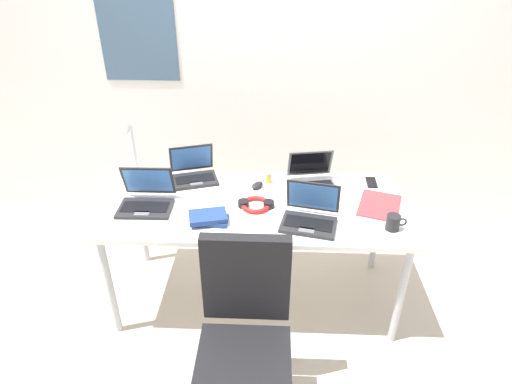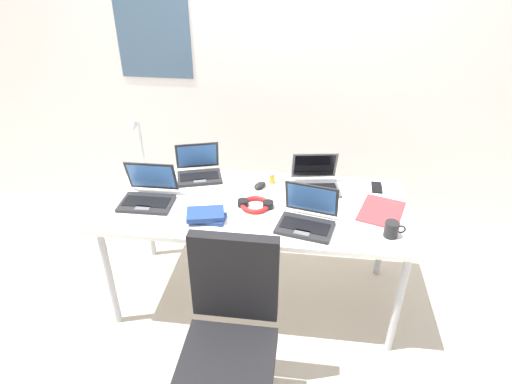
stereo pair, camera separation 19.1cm
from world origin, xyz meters
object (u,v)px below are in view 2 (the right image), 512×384
(laptop_far_corner, at_px, (199,171))
(headphones, at_px, (256,204))
(book_stack, at_px, (206,216))
(pill_bottle, at_px, (272,177))
(laptop_near_lamp, at_px, (316,182))
(office_chair, at_px, (230,353))
(desk_lamp, at_px, (140,147))
(computer_mouse, at_px, (260,185))
(laptop_mid_desk, at_px, (307,218))
(cell_phone, at_px, (377,187))
(coffee_mug, at_px, (392,229))
(paper_folder_by_keyboard, at_px, (381,211))
(laptop_near_mouse, at_px, (148,195))

(laptop_far_corner, height_order, headphones, laptop_far_corner)
(book_stack, bearing_deg, pill_bottle, 55.09)
(laptop_near_lamp, relative_size, office_chair, 0.33)
(book_stack, distance_m, office_chair, 0.75)
(desk_lamp, distance_m, computer_mouse, 0.83)
(laptop_far_corner, distance_m, pill_bottle, 0.49)
(laptop_mid_desk, bearing_deg, desk_lamp, 157.36)
(desk_lamp, bearing_deg, laptop_far_corner, 1.33)
(cell_phone, height_order, coffee_mug, coffee_mug)
(laptop_near_lamp, bearing_deg, laptop_far_corner, 176.33)
(computer_mouse, bearing_deg, coffee_mug, 2.78)
(coffee_mug, bearing_deg, paper_folder_by_keyboard, 95.44)
(pill_bottle, bearing_deg, book_stack, -124.91)
(laptop_far_corner, height_order, cell_phone, laptop_far_corner)
(pill_bottle, bearing_deg, computer_mouse, -134.10)
(laptop_near_lamp, xyz_separation_m, laptop_near_mouse, (-0.99, -0.29, 0.00))
(cell_phone, relative_size, office_chair, 0.14)
(laptop_mid_desk, bearing_deg, office_chair, -117.34)
(pill_bottle, height_order, office_chair, office_chair)
(laptop_near_lamp, height_order, computer_mouse, laptop_near_lamp)
(cell_phone, xyz_separation_m, office_chair, (-0.75, -1.10, -0.35))
(book_stack, height_order, office_chair, office_chair)
(laptop_near_mouse, relative_size, book_stack, 1.32)
(computer_mouse, bearing_deg, desk_lamp, -154.18)
(computer_mouse, xyz_separation_m, headphones, (-0.00, -0.23, -0.00))
(coffee_mug, bearing_deg, computer_mouse, 150.89)
(desk_lamp, height_order, cell_phone, desk_lamp)
(laptop_far_corner, xyz_separation_m, office_chair, (0.40, -1.10, -0.39))
(laptop_near_lamp, xyz_separation_m, pill_bottle, (-0.28, 0.03, -0.00))
(laptop_near_mouse, xyz_separation_m, paper_folder_by_keyboard, (1.38, 0.06, -0.04))
(paper_folder_by_keyboard, xyz_separation_m, coffee_mug, (0.02, -0.24, 0.04))
(book_stack, bearing_deg, desk_lamp, 138.54)
(laptop_near_mouse, relative_size, paper_folder_by_keyboard, 1.00)
(desk_lamp, distance_m, laptop_near_lamp, 1.16)
(computer_mouse, relative_size, cell_phone, 0.71)
(desk_lamp, height_order, coffee_mug, desk_lamp)
(paper_folder_by_keyboard, bearing_deg, laptop_far_corner, 166.39)
(computer_mouse, bearing_deg, office_chair, -59.30)
(headphones, bearing_deg, laptop_mid_desk, -26.13)
(laptop_far_corner, height_order, computer_mouse, laptop_far_corner)
(laptop_mid_desk, distance_m, coffee_mug, 0.45)
(laptop_far_corner, bearing_deg, laptop_near_lamp, -3.67)
(computer_mouse, height_order, cell_phone, computer_mouse)
(computer_mouse, bearing_deg, cell_phone, 38.87)
(laptop_mid_desk, distance_m, book_stack, 0.56)
(laptop_far_corner, distance_m, laptop_near_lamp, 0.77)
(computer_mouse, relative_size, office_chair, 0.10)
(laptop_near_lamp, height_order, coffee_mug, laptop_near_lamp)
(pill_bottle, height_order, coffee_mug, coffee_mug)
(cell_phone, distance_m, headphones, 0.80)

